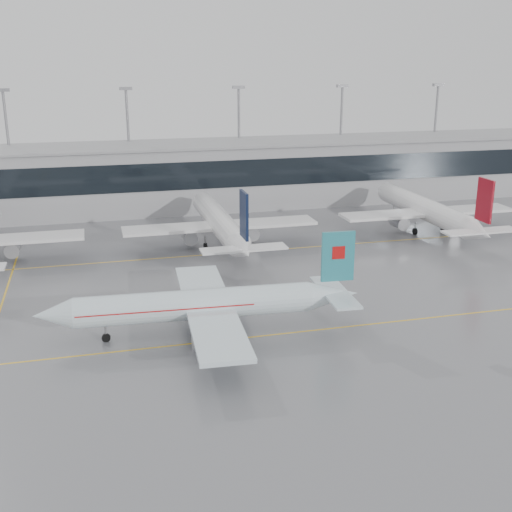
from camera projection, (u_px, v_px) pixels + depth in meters
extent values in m
plane|color=slate|center=(284.00, 334.00, 67.90)|extent=(320.00, 320.00, 0.00)
cube|color=yellow|center=(284.00, 333.00, 67.90)|extent=(120.00, 0.25, 0.01)
cube|color=yellow|center=(226.00, 253.00, 95.62)|extent=(120.00, 0.25, 0.01)
cube|color=yellow|center=(0.00, 309.00, 74.55)|extent=(0.25, 60.00, 0.01)
cube|color=#98979B|center=(191.00, 177.00, 123.42)|extent=(180.00, 15.00, 12.00)
cube|color=black|center=(197.00, 176.00, 115.99)|extent=(180.00, 0.20, 5.00)
cube|color=gray|center=(190.00, 144.00, 121.58)|extent=(182.00, 16.00, 0.40)
cylinder|color=gray|center=(10.00, 152.00, 119.55)|extent=(0.50, 0.50, 22.00)
cube|color=gray|center=(2.00, 90.00, 116.19)|extent=(2.40, 1.00, 0.60)
cylinder|color=gray|center=(129.00, 148.00, 124.83)|extent=(0.50, 0.50, 22.00)
cube|color=gray|center=(126.00, 89.00, 121.48)|extent=(2.40, 1.00, 0.60)
cylinder|color=gray|center=(239.00, 145.00, 130.12)|extent=(0.50, 0.50, 22.00)
cube|color=gray|center=(239.00, 87.00, 126.76)|extent=(2.40, 1.00, 0.60)
cylinder|color=gray|center=(340.00, 141.00, 135.41)|extent=(0.50, 0.50, 22.00)
cube|color=gray|center=(342.00, 86.00, 132.05)|extent=(2.40, 1.00, 0.60)
cylinder|color=gray|center=(434.00, 138.00, 140.69)|extent=(0.50, 0.50, 22.00)
cube|color=gray|center=(438.00, 85.00, 137.34)|extent=(2.40, 1.00, 0.60)
cylinder|color=silver|center=(195.00, 305.00, 66.63)|extent=(24.55, 4.62, 3.20)
cone|color=silver|center=(53.00, 315.00, 63.99)|extent=(4.18, 3.43, 3.20)
cone|color=silver|center=(333.00, 295.00, 69.42)|extent=(5.78, 3.52, 3.20)
cube|color=silver|center=(209.00, 307.00, 67.03)|extent=(6.53, 26.68, 0.45)
cube|color=silver|center=(335.00, 292.00, 69.37)|extent=(3.39, 10.31, 0.25)
cube|color=teal|center=(338.00, 256.00, 68.21)|extent=(3.61, 0.56, 5.46)
cylinder|color=#93939A|center=(211.00, 340.00, 62.88)|extent=(3.72, 2.31, 2.10)
cylinder|color=#93939A|center=(200.00, 304.00, 71.88)|extent=(3.72, 2.31, 2.10)
cylinder|color=gray|center=(106.00, 332.00, 65.59)|extent=(0.20, 0.20, 1.34)
cylinder|color=black|center=(106.00, 338.00, 65.79)|extent=(0.92, 0.35, 0.90)
cylinder|color=gray|center=(222.00, 332.00, 65.30)|extent=(0.24, 0.24, 1.34)
cylinder|color=black|center=(223.00, 338.00, 65.50)|extent=(1.12, 0.51, 1.10)
cylinder|color=gray|center=(216.00, 313.00, 70.17)|extent=(0.24, 0.24, 1.34)
cylinder|color=black|center=(216.00, 319.00, 70.37)|extent=(1.12, 0.51, 1.10)
cube|color=#B70F0F|center=(338.00, 252.00, 68.07)|extent=(1.42, 0.53, 1.40)
cube|color=#B70F0F|center=(166.00, 305.00, 66.01)|extent=(18.16, 4.27, 0.12)
cylinder|color=#93939A|center=(13.00, 248.00, 91.50)|extent=(2.10, 3.60, 2.10)
cylinder|color=white|center=(219.00, 221.00, 99.12)|extent=(3.59, 27.36, 3.59)
cone|color=white|center=(201.00, 200.00, 113.61)|extent=(3.59, 4.00, 3.59)
cone|color=white|center=(243.00, 250.00, 83.89)|extent=(3.59, 5.60, 3.59)
cube|color=white|center=(221.00, 226.00, 97.85)|extent=(29.64, 5.00, 0.45)
cube|color=white|center=(244.00, 249.00, 83.61)|extent=(11.40, 2.80, 0.25)
cube|color=black|center=(244.00, 215.00, 82.08)|extent=(0.35, 3.60, 6.12)
cylinder|color=#93939A|center=(189.00, 236.00, 97.60)|extent=(2.10, 3.60, 2.10)
cylinder|color=#93939A|center=(250.00, 232.00, 99.91)|extent=(2.10, 3.60, 2.10)
cylinder|color=gray|center=(207.00, 221.00, 109.75)|extent=(0.20, 0.20, 1.56)
cylinder|color=black|center=(207.00, 225.00, 109.98)|extent=(0.30, 0.90, 0.90)
cylinder|color=gray|center=(205.00, 242.00, 96.92)|extent=(0.24, 0.24, 1.56)
cylinder|color=black|center=(205.00, 246.00, 97.15)|extent=(0.45, 1.10, 1.10)
cylinder|color=gray|center=(239.00, 239.00, 98.17)|extent=(0.24, 0.24, 1.56)
cylinder|color=black|center=(239.00, 244.00, 98.40)|extent=(0.45, 1.10, 1.10)
cylinder|color=white|center=(423.00, 208.00, 107.53)|extent=(3.59, 27.36, 3.59)
cone|color=white|center=(383.00, 190.00, 122.02)|extent=(3.59, 4.00, 3.59)
cone|color=white|center=(480.00, 233.00, 92.30)|extent=(3.59, 5.60, 3.59)
cube|color=white|center=(427.00, 212.00, 106.26)|extent=(29.64, 5.00, 0.45)
cube|color=white|center=(481.00, 231.00, 92.02)|extent=(11.40, 2.80, 0.25)
cube|color=maroon|center=(485.00, 200.00, 90.49)|extent=(0.35, 3.60, 6.12)
cylinder|color=#93939A|center=(399.00, 222.00, 106.01)|extent=(2.10, 3.60, 2.10)
cylinder|color=#93939A|center=(451.00, 219.00, 108.32)|extent=(2.10, 3.60, 2.10)
cylinder|color=gray|center=(394.00, 209.00, 118.16)|extent=(0.20, 0.20, 1.56)
cylinder|color=black|center=(393.00, 213.00, 118.39)|extent=(0.30, 0.90, 0.90)
cylinder|color=gray|center=(415.00, 227.00, 105.33)|extent=(0.24, 0.24, 1.56)
cylinder|color=black|center=(415.00, 231.00, 105.56)|extent=(0.45, 1.10, 1.10)
cylinder|color=gray|center=(444.00, 225.00, 106.58)|extent=(0.24, 0.24, 1.56)
cylinder|color=black|center=(443.00, 229.00, 106.81)|extent=(0.45, 1.10, 1.10)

